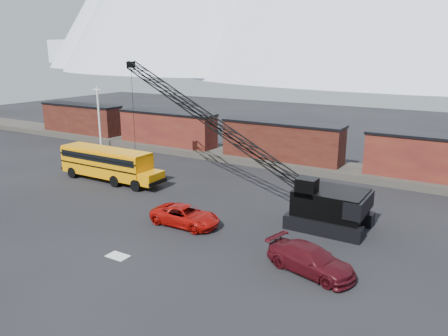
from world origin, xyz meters
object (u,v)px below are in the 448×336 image
(red_pickup, at_px, (185,216))
(school_bus, at_px, (109,163))
(crawler_crane, at_px, (212,122))
(maroon_suv, at_px, (311,260))

(red_pickup, bearing_deg, school_bus, 66.94)
(red_pickup, distance_m, crawler_crane, 9.17)
(red_pickup, height_order, crawler_crane, crawler_crane)
(maroon_suv, relative_size, crawler_crane, 0.22)
(red_pickup, height_order, maroon_suv, maroon_suv)
(maroon_suv, height_order, crawler_crane, crawler_crane)
(crawler_crane, bearing_deg, red_pickup, -73.74)
(school_bus, relative_size, crawler_crane, 0.47)
(school_bus, distance_m, crawler_crane, 12.11)
(school_bus, relative_size, maroon_suv, 2.16)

